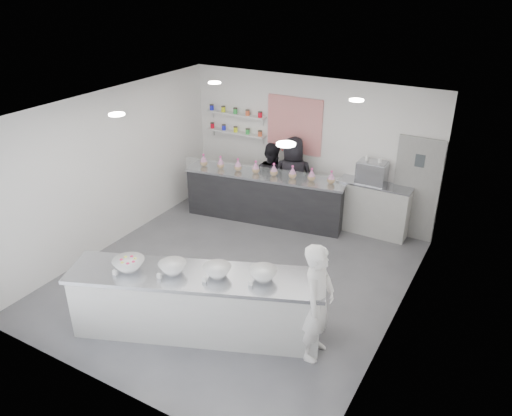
{
  "coord_description": "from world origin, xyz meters",
  "views": [
    {
      "loc": [
        3.98,
        -6.29,
        4.94
      ],
      "look_at": [
        0.18,
        0.4,
        1.23
      ],
      "focal_mm": 35.0,
      "sensor_mm": 36.0,
      "label": 1
    }
  ],
  "objects_px": {
    "prep_counter": "(197,303)",
    "staff_left": "(271,178)",
    "staff_right": "(293,179)",
    "back_bar": "(265,198)",
    "espresso_machine": "(372,173)",
    "woman_prep": "(318,302)",
    "espresso_ledge": "(373,208)"
  },
  "relations": [
    {
      "from": "prep_counter",
      "to": "staff_left",
      "type": "xyz_separation_m",
      "value": [
        -0.97,
        4.12,
        0.3
      ]
    },
    {
      "from": "staff_right",
      "to": "back_bar",
      "type": "bearing_deg",
      "value": 21.41
    },
    {
      "from": "espresso_machine",
      "to": "woman_prep",
      "type": "distance_m",
      "value": 3.95
    },
    {
      "from": "prep_counter",
      "to": "espresso_ledge",
      "type": "distance_m",
      "value": 4.49
    },
    {
      "from": "back_bar",
      "to": "espresso_ledge",
      "type": "distance_m",
      "value": 2.25
    },
    {
      "from": "woman_prep",
      "to": "staff_left",
      "type": "xyz_separation_m",
      "value": [
        -2.69,
        3.71,
        -0.07
      ]
    },
    {
      "from": "back_bar",
      "to": "espresso_ledge",
      "type": "bearing_deg",
      "value": 5.94
    },
    {
      "from": "espresso_ledge",
      "to": "woman_prep",
      "type": "height_order",
      "value": "woman_prep"
    },
    {
      "from": "espresso_machine",
      "to": "prep_counter",
      "type": "bearing_deg",
      "value": -105.37
    },
    {
      "from": "espresso_ledge",
      "to": "staff_left",
      "type": "relative_size",
      "value": 0.9
    },
    {
      "from": "woman_prep",
      "to": "staff_left",
      "type": "bearing_deg",
      "value": 33.3
    },
    {
      "from": "espresso_machine",
      "to": "staff_right",
      "type": "distance_m",
      "value": 1.68
    },
    {
      "from": "prep_counter",
      "to": "woman_prep",
      "type": "bearing_deg",
      "value": -8.38
    },
    {
      "from": "prep_counter",
      "to": "staff_right",
      "type": "distance_m",
      "value": 4.17
    },
    {
      "from": "back_bar",
      "to": "woman_prep",
      "type": "xyz_separation_m",
      "value": [
        2.61,
        -3.3,
        0.35
      ]
    },
    {
      "from": "espresso_ledge",
      "to": "espresso_machine",
      "type": "xyz_separation_m",
      "value": [
        -0.09,
        0.0,
        0.76
      ]
    },
    {
      "from": "back_bar",
      "to": "staff_left",
      "type": "relative_size",
      "value": 2.1
    },
    {
      "from": "staff_right",
      "to": "woman_prep",
      "type": "bearing_deg",
      "value": 99.87
    },
    {
      "from": "prep_counter",
      "to": "espresso_machine",
      "type": "distance_m",
      "value": 4.53
    },
    {
      "from": "espresso_ledge",
      "to": "woman_prep",
      "type": "relative_size",
      "value": 0.83
    },
    {
      "from": "staff_right",
      "to": "staff_left",
      "type": "bearing_deg",
      "value": -20.35
    },
    {
      "from": "prep_counter",
      "to": "staff_left",
      "type": "height_order",
      "value": "staff_left"
    },
    {
      "from": "prep_counter",
      "to": "espresso_ledge",
      "type": "bearing_deg",
      "value": 51.47
    },
    {
      "from": "back_bar",
      "to": "staff_right",
      "type": "distance_m",
      "value": 0.72
    },
    {
      "from": "back_bar",
      "to": "staff_left",
      "type": "bearing_deg",
      "value": 90.88
    },
    {
      "from": "woman_prep",
      "to": "staff_right",
      "type": "height_order",
      "value": "staff_right"
    },
    {
      "from": "espresso_machine",
      "to": "woman_prep",
      "type": "height_order",
      "value": "woman_prep"
    },
    {
      "from": "prep_counter",
      "to": "staff_right",
      "type": "relative_size",
      "value": 2.03
    },
    {
      "from": "prep_counter",
      "to": "espresso_ledge",
      "type": "xyz_separation_m",
      "value": [
        1.27,
        4.3,
        0.04
      ]
    },
    {
      "from": "woman_prep",
      "to": "staff_left",
      "type": "distance_m",
      "value": 4.58
    },
    {
      "from": "staff_left",
      "to": "espresso_machine",
      "type": "bearing_deg",
      "value": -172.95
    },
    {
      "from": "staff_left",
      "to": "staff_right",
      "type": "relative_size",
      "value": 0.89
    }
  ]
}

